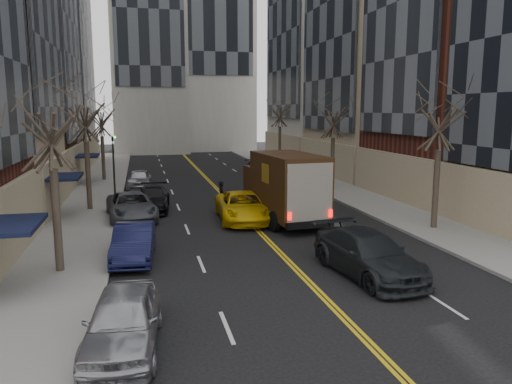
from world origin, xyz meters
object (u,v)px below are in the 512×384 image
(observer_sedan, at_px, (368,254))
(pedestrian, at_px, (222,196))
(ups_truck, at_px, (285,188))
(taxi, at_px, (243,207))

(observer_sedan, xyz_separation_m, pedestrian, (-3.36, 13.11, 0.08))
(ups_truck, distance_m, pedestrian, 4.91)
(taxi, xyz_separation_m, pedestrian, (-0.69, 3.07, 0.11))
(observer_sedan, relative_size, taxi, 1.03)
(taxi, distance_m, pedestrian, 3.14)
(ups_truck, height_order, pedestrian, ups_truck)
(ups_truck, bearing_deg, observer_sedan, -92.27)
(observer_sedan, distance_m, taxi, 10.39)
(observer_sedan, height_order, pedestrian, pedestrian)
(ups_truck, distance_m, taxi, 2.56)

